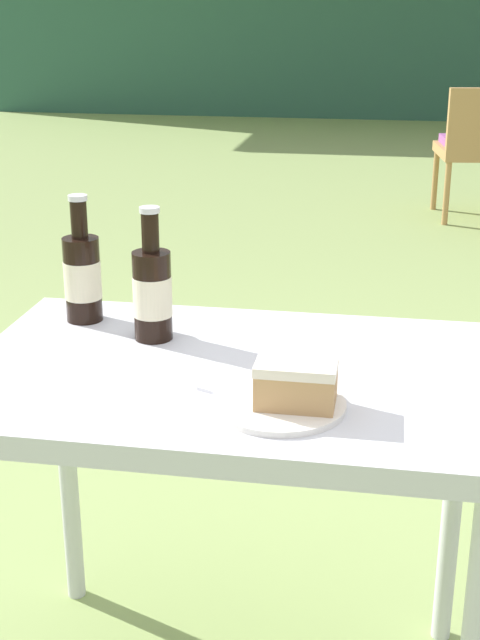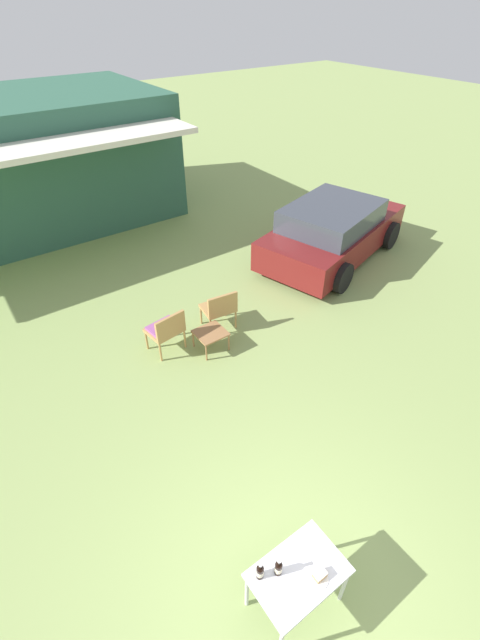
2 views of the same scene
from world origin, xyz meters
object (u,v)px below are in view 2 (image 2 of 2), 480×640
(parked_car, at_px, (333,231))
(patio_table, at_px, (298,576))
(cake_on_plate, at_px, (319,576))
(cola_bottle_near, at_px, (278,568))
(wicker_chair_plain, at_px, (220,307))
(garden_side_table, at_px, (211,334))
(wicker_chair_cushioned, at_px, (166,328))
(cola_bottle_far, at_px, (260,572))

(parked_car, xyz_separation_m, patio_table, (-5.48, -5.00, -0.01))
(cake_on_plate, relative_size, cola_bottle_near, 0.84)
(parked_car, bearing_deg, wicker_chair_plain, 176.10)
(garden_side_table, relative_size, cola_bottle_near, 2.08)
(parked_car, relative_size, patio_table, 4.75)
(garden_side_table, bearing_deg, parked_car, 15.94)
(wicker_chair_cushioned, xyz_separation_m, wicker_chair_plain, (1.08, -0.02, 0.00))
(parked_car, bearing_deg, cola_bottle_far, -156.33)
(parked_car, bearing_deg, wicker_chair_cushioned, 173.13)
(patio_table, xyz_separation_m, cola_bottle_near, (-0.16, 0.11, 0.17))
(wicker_chair_plain, distance_m, cola_bottle_far, 4.61)
(cake_on_plate, bearing_deg, wicker_chair_plain, 68.05)
(cola_bottle_near, height_order, cola_bottle_far, same)
(garden_side_table, bearing_deg, cake_on_plate, -108.26)
(wicker_chair_cushioned, height_order, cola_bottle_near, cola_bottle_near)
(wicker_chair_plain, distance_m, garden_side_table, 0.61)
(parked_car, xyz_separation_m, wicker_chair_cushioned, (-4.68, -0.75, -0.17))
(patio_table, distance_m, cake_on_plate, 0.21)
(wicker_chair_plain, height_order, cola_bottle_far, cola_bottle_far)
(wicker_chair_cushioned, bearing_deg, cola_bottle_far, 66.94)
(wicker_chair_cushioned, relative_size, cola_bottle_far, 3.30)
(wicker_chair_plain, height_order, cake_on_plate, wicker_chair_plain)
(parked_car, height_order, cola_bottle_near, parked_car)
(wicker_chair_cushioned, bearing_deg, parked_car, -178.51)
(cola_bottle_far, bearing_deg, parked_car, 39.65)
(wicker_chair_plain, bearing_deg, cake_on_plate, 75.22)
(cake_on_plate, bearing_deg, cola_bottle_far, 143.31)
(patio_table, xyz_separation_m, cake_on_plate, (0.12, -0.14, 0.11))
(wicker_chair_plain, relative_size, patio_table, 0.90)
(cake_on_plate, bearing_deg, garden_side_table, 71.74)
(parked_car, height_order, cola_bottle_far, parked_car)
(parked_car, height_order, wicker_chair_plain, parked_car)
(patio_table, bearing_deg, wicker_chair_cushioned, 79.32)
(garden_side_table, xyz_separation_m, cola_bottle_near, (-1.59, -3.73, 0.47))
(cake_on_plate, bearing_deg, cola_bottle_near, 138.02)
(garden_side_table, xyz_separation_m, cake_on_plate, (-1.31, -3.98, 0.41))
(garden_side_table, bearing_deg, wicker_chair_cushioned, 147.21)
(wicker_chair_cushioned, height_order, wicker_chair_plain, same)
(patio_table, bearing_deg, cake_on_plate, -49.87)
(cola_bottle_far, bearing_deg, cola_bottle_near, -25.15)
(wicker_chair_plain, xyz_separation_m, cola_bottle_near, (-2.04, -4.11, 0.32))
(cola_bottle_near, bearing_deg, patio_table, -34.65)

